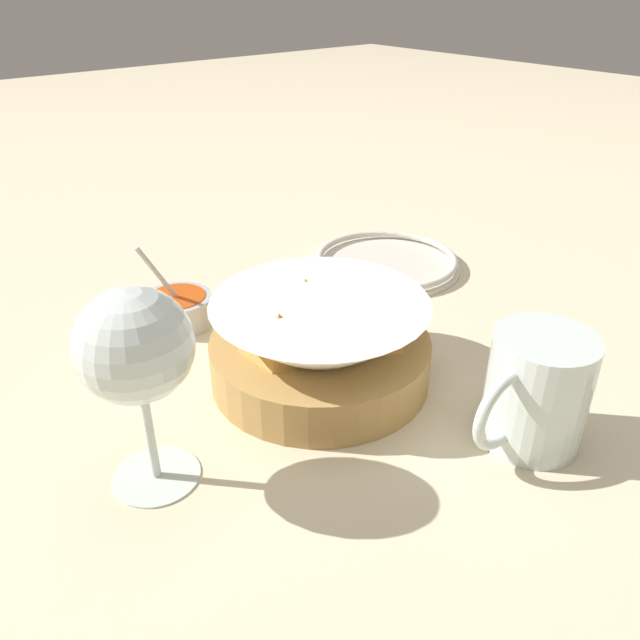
{
  "coord_description": "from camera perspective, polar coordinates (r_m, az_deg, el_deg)",
  "views": [
    {
      "loc": [
        0.33,
        0.41,
        0.34
      ],
      "look_at": [
        0.02,
        0.04,
        0.06
      ],
      "focal_mm": 35.0,
      "sensor_mm": 36.0,
      "label": 1
    }
  ],
  "objects": [
    {
      "name": "side_plate",
      "position": [
        0.8,
        6.09,
        5.36
      ],
      "size": [
        0.19,
        0.19,
        0.01
      ],
      "color": "silver",
      "rests_on": "ground_plane"
    },
    {
      "name": "beer_mug",
      "position": [
        0.52,
        19.07,
        -6.46
      ],
      "size": [
        0.12,
        0.08,
        0.1
      ],
      "color": "silver",
      "rests_on": "ground_plane"
    },
    {
      "name": "wine_glass",
      "position": [
        0.43,
        -16.52,
        -2.78
      ],
      "size": [
        0.08,
        0.08,
        0.16
      ],
      "color": "silver",
      "rests_on": "ground_plane"
    },
    {
      "name": "sauce_cup",
      "position": [
        0.68,
        -12.84,
        1.06
      ],
      "size": [
        0.07,
        0.07,
        0.1
      ],
      "color": "#B7B7BC",
      "rests_on": "ground_plane"
    },
    {
      "name": "food_basket",
      "position": [
        0.57,
        -0.04,
        -2.35
      ],
      "size": [
        0.2,
        0.2,
        0.08
      ],
      "color": "#B2894C",
      "rests_on": "ground_plane"
    },
    {
      "name": "ground_plane",
      "position": [
        0.62,
        -0.57,
        -3.13
      ],
      "size": [
        4.0,
        4.0,
        0.0
      ],
      "primitive_type": "plane",
      "color": "beige"
    }
  ]
}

